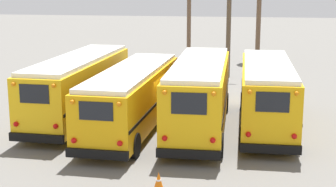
{
  "coord_description": "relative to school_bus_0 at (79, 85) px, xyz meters",
  "views": [
    {
      "loc": [
        3.85,
        -23.81,
        7.04
      ],
      "look_at": [
        0.0,
        0.43,
        1.65
      ],
      "focal_mm": 55.0,
      "sensor_mm": 36.0,
      "label": 1
    }
  ],
  "objects": [
    {
      "name": "school_bus_1",
      "position": [
        3.17,
        -1.52,
        -0.13
      ],
      "size": [
        2.89,
        10.89,
        2.98
      ],
      "color": "#E5A00C",
      "rests_on": "ground"
    },
    {
      "name": "school_bus_2",
      "position": [
        6.35,
        -1.11,
        0.05
      ],
      "size": [
        2.74,
        10.46,
        3.35
      ],
      "color": "#EAAA0F",
      "rests_on": "ground"
    },
    {
      "name": "school_bus_3",
      "position": [
        9.52,
        -0.29,
        -0.02
      ],
      "size": [
        2.59,
        9.76,
        3.22
      ],
      "color": "#EAAA0F",
      "rests_on": "ground"
    },
    {
      "name": "ground_plane",
      "position": [
        4.76,
        -1.14,
        -1.76
      ],
      "size": [
        160.0,
        160.0,
        0.0
      ],
      "primitive_type": "plane",
      "color": "#66635E"
    },
    {
      "name": "utility_pole",
      "position": [
        7.07,
        13.07,
        2.35
      ],
      "size": [
        1.8,
        0.34,
        8.01
      ],
      "color": "brown",
      "rests_on": "ground"
    },
    {
      "name": "traffic_cone",
      "position": [
        5.7,
        -8.64,
        -1.44
      ],
      "size": [
        0.36,
        0.36,
        0.65
      ],
      "color": "orange",
      "rests_on": "ground"
    },
    {
      "name": "school_bus_0",
      "position": [
        0.0,
        0.0,
        0.0
      ],
      "size": [
        2.78,
        10.66,
        3.24
      ],
      "color": "yellow",
      "rests_on": "ground"
    }
  ]
}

